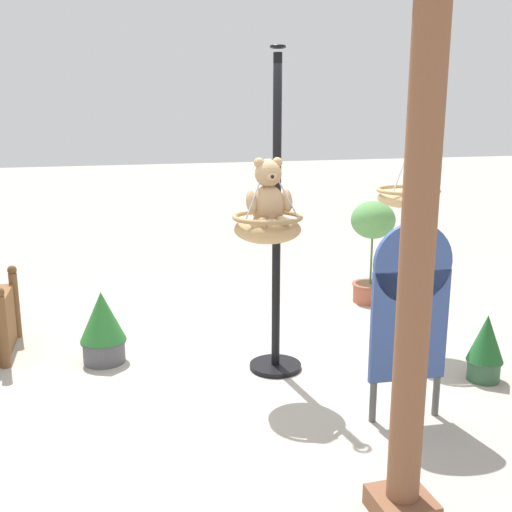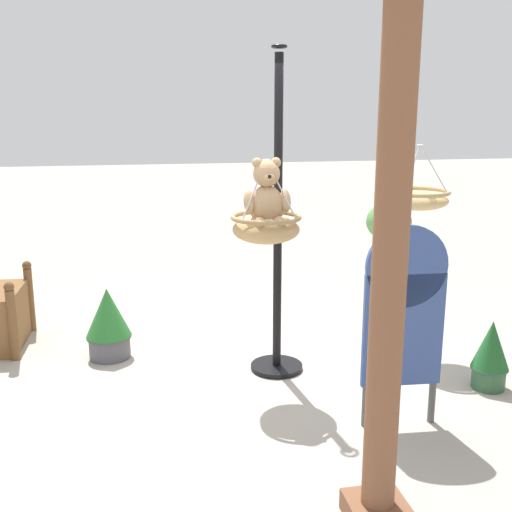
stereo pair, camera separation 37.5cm
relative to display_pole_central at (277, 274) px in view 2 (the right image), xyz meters
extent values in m
plane|color=#A8A093|center=(0.23, -0.02, -0.84)|extent=(40.00, 40.00, 0.00)
cylinder|color=black|center=(0.00, 0.00, 0.45)|extent=(0.07, 0.07, 2.58)
cylinder|color=black|center=(0.00, 0.00, -0.82)|extent=(0.44, 0.44, 0.04)
torus|color=black|center=(0.00, 0.00, 1.78)|extent=(0.12, 0.12, 0.02)
ellipsoid|color=tan|center=(0.15, 0.25, 0.43)|extent=(0.52, 0.52, 0.21)
torus|color=#97794E|center=(0.15, 0.25, 0.52)|extent=(0.54, 0.54, 0.04)
ellipsoid|color=silver|center=(0.15, 0.25, 0.45)|extent=(0.45, 0.45, 0.17)
cylinder|color=#B7B7BC|center=(0.25, 0.31, 0.74)|extent=(0.22, 0.13, 0.44)
cylinder|color=#B7B7BC|center=(0.05, 0.31, 0.74)|extent=(0.22, 0.13, 0.44)
cylinder|color=#B7B7BC|center=(0.15, 0.13, 0.74)|extent=(0.01, 0.25, 0.44)
torus|color=#B7B7BC|center=(0.15, 0.25, 0.95)|extent=(0.06, 0.06, 0.01)
ellipsoid|color=tan|center=(0.15, 0.26, 0.61)|extent=(0.26, 0.22, 0.31)
sphere|color=tan|center=(0.15, 0.26, 0.85)|extent=(0.22, 0.22, 0.20)
ellipsoid|color=tan|center=(0.15, 0.34, 0.84)|extent=(0.10, 0.08, 0.07)
sphere|color=black|center=(0.15, 0.37, 0.84)|extent=(0.03, 0.03, 0.03)
sphere|color=tan|center=(0.08, 0.26, 0.93)|extent=(0.08, 0.08, 0.08)
sphere|color=tan|center=(0.22, 0.26, 0.93)|extent=(0.08, 0.08, 0.08)
ellipsoid|color=tan|center=(0.01, 0.29, 0.65)|extent=(0.08, 0.15, 0.20)
ellipsoid|color=tan|center=(0.29, 0.29, 0.65)|extent=(0.08, 0.15, 0.20)
ellipsoid|color=tan|center=(0.08, 0.37, 0.50)|extent=(0.10, 0.18, 0.10)
ellipsoid|color=tan|center=(0.22, 0.37, 0.50)|extent=(0.10, 0.18, 0.10)
ellipsoid|color=tan|center=(-1.33, -0.28, 0.53)|extent=(0.55, 0.55, 0.17)
torus|color=tan|center=(-1.33, -0.28, 0.61)|extent=(0.57, 0.57, 0.04)
cylinder|color=#B7B7BC|center=(-1.22, -0.21, 0.81)|extent=(0.23, 0.14, 0.41)
cylinder|color=#B7B7BC|center=(-1.44, -0.21, 0.81)|extent=(0.23, 0.14, 0.41)
cylinder|color=#B7B7BC|center=(-1.33, -0.40, 0.81)|extent=(0.01, 0.26, 0.41)
torus|color=#B7B7BC|center=(-1.33, -0.28, 1.02)|extent=(0.06, 0.06, 0.01)
cylinder|color=brown|center=(-0.08, 2.06, 0.58)|extent=(0.18, 0.18, 2.84)
cube|color=brown|center=(-0.08, 2.06, -0.78)|extent=(0.32, 0.32, 0.12)
cylinder|color=brown|center=(2.22, -0.64, -0.52)|extent=(0.08, 0.08, 0.64)
cylinder|color=brown|center=(2.19, -1.39, -0.52)|extent=(0.08, 0.08, 0.64)
sphere|color=brown|center=(2.22, -0.64, -0.17)|extent=(0.09, 0.09, 0.09)
sphere|color=brown|center=(2.19, -1.39, -0.17)|extent=(0.09, 0.09, 0.09)
cylinder|color=#4C4C51|center=(1.40, -0.53, -0.74)|extent=(0.36, 0.36, 0.20)
torus|color=#444449|center=(1.40, -0.53, -0.65)|extent=(0.40, 0.40, 0.03)
cylinder|color=#382819|center=(1.40, -0.53, -0.65)|extent=(0.32, 0.32, 0.03)
cone|color=#28702D|center=(1.40, -0.53, -0.42)|extent=(0.40, 0.40, 0.44)
cylinder|color=#2D5638|center=(-1.57, 0.68, -0.75)|extent=(0.26, 0.26, 0.18)
torus|color=#294E32|center=(-1.57, 0.68, -0.67)|extent=(0.29, 0.29, 0.03)
cylinder|color=#382819|center=(-1.57, 0.68, -0.68)|extent=(0.23, 0.23, 0.03)
cone|color=#1E5B28|center=(-1.57, 0.68, -0.47)|extent=(0.29, 0.29, 0.38)
cylinder|color=#AD563D|center=(-1.60, -1.50, -0.73)|extent=(0.38, 0.38, 0.22)
torus|color=#9C4E37|center=(-1.60, -1.50, -0.63)|extent=(0.42, 0.42, 0.03)
cylinder|color=#382819|center=(-1.60, -1.50, -0.64)|extent=(0.34, 0.34, 0.03)
cylinder|color=#4C6B38|center=(-1.60, -1.50, -0.35)|extent=(0.02, 0.02, 0.54)
ellipsoid|color=#56934C|center=(-1.60, -1.50, 0.11)|extent=(0.49, 0.49, 0.42)
cube|color=#334C8C|center=(-0.63, 1.08, -0.14)|extent=(0.56, 0.08, 0.80)
cylinder|color=#334C8C|center=(-0.63, 1.08, 0.31)|extent=(0.56, 0.08, 0.56)
cylinder|color=#4C4C4C|center=(-0.87, 1.10, -0.69)|extent=(0.05, 0.05, 0.30)
cylinder|color=#4C4C4C|center=(-0.39, 1.06, -0.69)|extent=(0.05, 0.05, 0.30)
camera|label=1|loc=(1.48, 4.71, 1.33)|focal=43.55mm
camera|label=2|loc=(1.12, 4.80, 1.33)|focal=43.55mm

